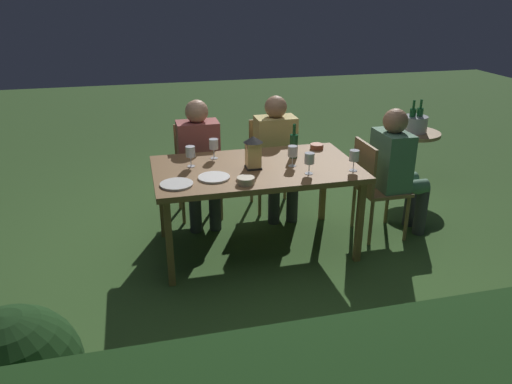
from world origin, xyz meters
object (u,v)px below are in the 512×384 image
green_bottle_on_table (294,145)px  bowl_bread (246,180)px  lantern_centerpiece (253,151)px  wine_glass_d (293,152)px  person_in_mustard (277,151)px  plate_a (177,184)px  chair_side_left_a (271,159)px  wine_glass_b (309,159)px  person_in_green (397,166)px  plate_b (214,177)px  potted_plant_by_hedge (17,377)px  chair_head_near (375,184)px  chair_side_left_b (198,165)px  dining_table (256,173)px  wine_glass_e (354,157)px  wine_glass_a (214,145)px  bowl_olives (317,146)px  side_table (411,151)px  ice_bucket (415,123)px  wine_glass_c (190,153)px  person_in_rust (200,157)px

green_bottle_on_table → bowl_bread: 0.72m
lantern_centerpiece → wine_glass_d: size_ratio=1.57×
person_in_mustard → plate_a: person_in_mustard is taller
chair_side_left_a → plate_a: size_ratio=3.57×
lantern_centerpiece → plate_a: 0.68m
person_in_mustard → wine_glass_b: 0.95m
person_in_green → chair_side_left_a: size_ratio=1.32×
plate_b → person_in_green: bearing=-173.7°
wine_glass_d → potted_plant_by_hedge: bearing=42.8°
chair_head_near → chair_side_left_b: size_ratio=1.00×
dining_table → plate_b: plate_b is taller
dining_table → person_in_mustard: person_in_mustard is taller
chair_side_left_a → bowl_bread: (0.53, 1.21, 0.29)m
wine_glass_e → wine_glass_a: bearing=-28.8°
wine_glass_e → bowl_bread: 0.89m
wine_glass_b → wine_glass_e: same height
bowl_olives → side_table: (-1.32, -0.60, -0.33)m
person_in_green → wine_glass_a: bearing=-10.3°
wine_glass_d → plate_a: (0.95, 0.19, -0.11)m
lantern_centerpiece → chair_head_near: bearing=-178.3°
chair_head_near → ice_bucket: 1.31m
dining_table → potted_plant_by_hedge: (1.53, 1.74, -0.20)m
wine_glass_b → bowl_bread: bearing=9.8°
wine_glass_e → bowl_olives: wine_glass_e is taller
wine_glass_c → wine_glass_d: (-0.80, 0.18, 0.00)m
wine_glass_a → ice_bucket: size_ratio=0.49×
person_in_green → person_in_mustard: same height
wine_glass_a → wine_glass_e: (-1.02, 0.56, 0.00)m
person_in_green → ice_bucket: size_ratio=3.35×
lantern_centerpiece → bowl_bread: lantern_centerpiece is taller
plate_a → person_in_mustard: bearing=-138.2°
wine_glass_c → wine_glass_b: bearing=156.1°
dining_table → plate_a: bearing=20.8°
wine_glass_e → bowl_olives: 0.62m
person_in_green → person_in_rust: 1.77m
wine_glass_c → side_table: 2.63m
side_table → potted_plant_by_hedge: (3.49, 2.66, 0.05)m
dining_table → person_in_rust: person_in_rust is taller
person_in_green → wine_glass_e: person_in_green is taller
chair_side_left_a → wine_glass_c: wine_glass_c is taller
wine_glass_a → plate_b: bearing=80.5°
chair_head_near → plate_a: chair_head_near is taller
green_bottle_on_table → wine_glass_d: bearing=69.5°
person_in_green → chair_side_left_a: person_in_green is taller
green_bottle_on_table → potted_plant_by_hedge: size_ratio=0.36×
wine_glass_b → person_in_green: bearing=-164.2°
chair_head_near → chair_side_left_b: same height
wine_glass_d → plate_a: bearing=11.5°
wine_glass_b → person_in_rust: bearing=-51.8°
plate_b → potted_plant_by_hedge: potted_plant_by_hedge is taller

